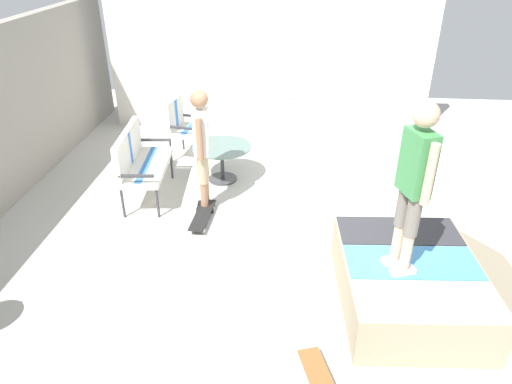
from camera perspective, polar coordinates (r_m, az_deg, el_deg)
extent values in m
cube|color=beige|center=(6.10, 3.62, -5.62)|extent=(12.00, 12.00, 0.10)
cube|color=white|center=(9.07, 1.48, 16.09)|extent=(0.20, 6.00, 2.76)
cube|color=silver|center=(8.95, 7.40, 15.52)|extent=(0.03, 1.10, 1.40)
cube|color=tan|center=(5.14, 18.01, -10.51)|extent=(1.78, 1.45, 0.53)
cube|color=silver|center=(4.56, 20.32, -12.36)|extent=(0.63, 1.34, 0.01)
cube|color=#4C99D8|center=(4.98, 18.48, -8.11)|extent=(0.63, 1.34, 0.01)
cube|color=#333338|center=(5.42, 16.96, -4.52)|extent=(0.63, 1.34, 0.01)
cylinder|color=#B2B2B7|center=(4.84, 11.01, -8.57)|extent=(1.63, 0.16, 0.05)
cube|color=tan|center=(5.52, 28.13, -10.13)|extent=(1.70, 0.85, 0.44)
cylinder|color=#38383D|center=(6.45, -11.89, -1.33)|extent=(0.04, 0.04, 0.44)
cylinder|color=#38383D|center=(7.46, -10.25, 3.22)|extent=(0.04, 0.04, 0.44)
cylinder|color=#38383D|center=(6.56, -15.91, -1.30)|extent=(0.04, 0.04, 0.44)
cylinder|color=#38383D|center=(7.56, -13.77, 3.18)|extent=(0.04, 0.04, 0.44)
cube|color=silver|center=(6.88, -13.13, 3.02)|extent=(1.29, 0.66, 0.08)
cube|color=#3872C6|center=(6.86, -13.17, 3.33)|extent=(1.21, 0.21, 0.00)
cube|color=silver|center=(6.82, -15.34, 5.18)|extent=(1.25, 0.19, 0.50)
cube|color=#3872C6|center=(6.82, -15.34, 5.18)|extent=(0.11, 0.09, 0.46)
cube|color=#38383D|center=(6.28, -14.40, 1.90)|extent=(0.08, 0.47, 0.04)
cube|color=#38383D|center=(7.35, -12.32, 6.22)|extent=(0.08, 0.47, 0.04)
cylinder|color=#38383D|center=(7.84, -7.17, 4.78)|extent=(0.04, 0.04, 0.44)
cylinder|color=#38383D|center=(8.30, -5.87, 6.28)|extent=(0.04, 0.04, 0.44)
cylinder|color=#38383D|center=(8.01, -10.33, 5.08)|extent=(0.04, 0.04, 0.44)
cylinder|color=#38383D|center=(8.46, -8.89, 6.54)|extent=(0.04, 0.04, 0.44)
cube|color=silver|center=(8.05, -8.19, 7.39)|extent=(0.70, 0.64, 0.08)
cube|color=#3872C6|center=(8.03, -8.21, 7.67)|extent=(0.59, 0.19, 0.00)
cube|color=silver|center=(8.04, -9.91, 9.43)|extent=(0.62, 0.18, 0.50)
cube|color=#3872C6|center=(8.04, -9.91, 9.43)|extent=(0.11, 0.10, 0.46)
cube|color=#38383D|center=(7.74, -9.06, 7.71)|extent=(0.11, 0.47, 0.04)
cube|color=#38383D|center=(8.24, -7.53, 9.16)|extent=(0.11, 0.47, 0.04)
cylinder|color=#38383D|center=(7.28, -4.13, 3.45)|extent=(0.06, 0.06, 0.55)
cylinder|color=#38383D|center=(7.40, -4.06, 1.63)|extent=(0.44, 0.44, 0.03)
cylinder|color=slate|center=(7.16, -4.21, 5.50)|extent=(0.90, 0.90, 0.02)
cube|color=black|center=(6.57, -6.21, -2.18)|extent=(0.13, 0.25, 0.05)
cylinder|color=#9E7051|center=(6.46, -6.32, -0.46)|extent=(0.10, 0.10, 0.40)
cylinder|color=tan|center=(6.27, -6.52, 2.74)|extent=(0.13, 0.13, 0.40)
cube|color=black|center=(6.71, -6.07, -1.43)|extent=(0.13, 0.25, 0.05)
cylinder|color=#9E7051|center=(6.60, -6.17, 0.26)|extent=(0.10, 0.10, 0.40)
cylinder|color=tan|center=(6.42, -6.36, 3.41)|extent=(0.13, 0.13, 0.40)
cube|color=silver|center=(6.14, -6.69, 7.26)|extent=(0.33, 0.21, 0.59)
sphere|color=#9E7051|center=(5.99, -6.93, 11.17)|extent=(0.23, 0.23, 0.23)
cylinder|color=#9E7051|center=(5.97, -6.89, 6.36)|extent=(0.08, 0.08, 0.56)
cylinder|color=#9E7051|center=(6.34, -6.49, 7.76)|extent=(0.08, 0.08, 0.56)
cube|color=silver|center=(4.78, 17.43, -9.11)|extent=(0.18, 0.26, 0.05)
cylinder|color=beige|center=(4.65, 17.83, -6.94)|extent=(0.10, 0.10, 0.40)
cylinder|color=slate|center=(4.44, 18.59, -2.79)|extent=(0.13, 0.13, 0.40)
cube|color=silver|center=(4.90, 16.45, -7.96)|extent=(0.18, 0.26, 0.05)
cylinder|color=beige|center=(4.77, 16.82, -5.81)|extent=(0.10, 0.10, 0.40)
cylinder|color=slate|center=(4.56, 17.53, -1.71)|extent=(0.13, 0.13, 0.40)
cube|color=#3F8C4C|center=(4.28, 19.05, 3.40)|extent=(0.36, 0.28, 0.59)
sphere|color=beige|center=(4.12, 20.02, 8.85)|extent=(0.22, 0.22, 0.22)
cylinder|color=beige|center=(4.14, 20.40, 1.96)|extent=(0.08, 0.08, 0.56)
cylinder|color=beige|center=(4.44, 17.70, 4.27)|extent=(0.08, 0.08, 0.56)
cube|color=black|center=(6.33, -6.52, -2.76)|extent=(0.81, 0.24, 0.02)
cylinder|color=silver|center=(6.58, -5.24, -2.03)|extent=(0.06, 0.03, 0.06)
cylinder|color=silver|center=(6.62, -6.59, -1.92)|extent=(0.06, 0.03, 0.06)
cylinder|color=silver|center=(6.12, -6.37, -4.71)|extent=(0.06, 0.03, 0.06)
cylinder|color=silver|center=(6.16, -7.82, -4.58)|extent=(0.06, 0.03, 0.06)
cylinder|color=silver|center=(4.52, 7.78, -19.88)|extent=(0.06, 0.05, 0.06)
cylinder|color=silver|center=(4.48, 5.73, -20.30)|extent=(0.06, 0.05, 0.06)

